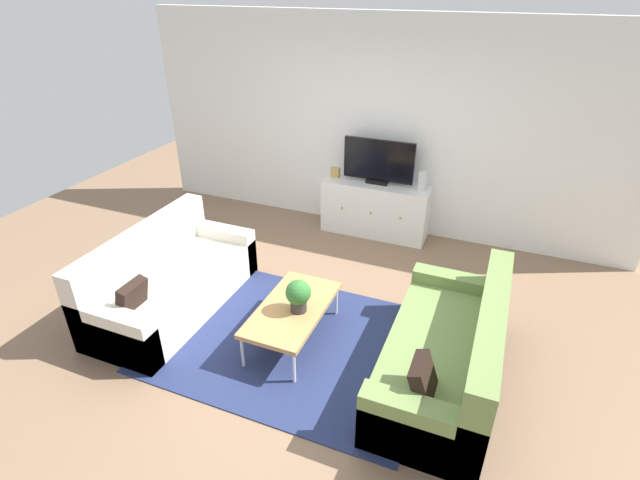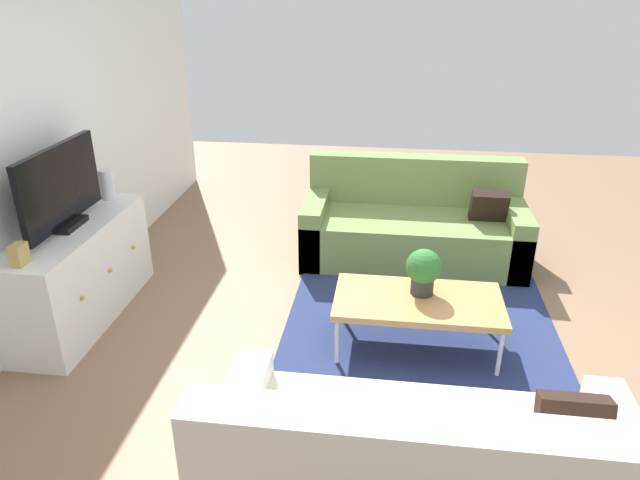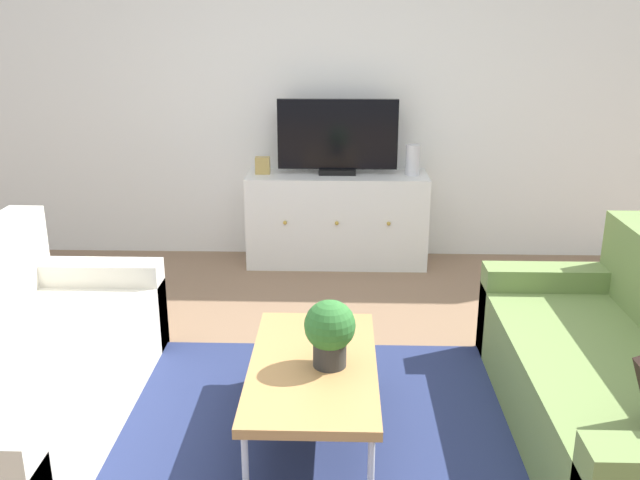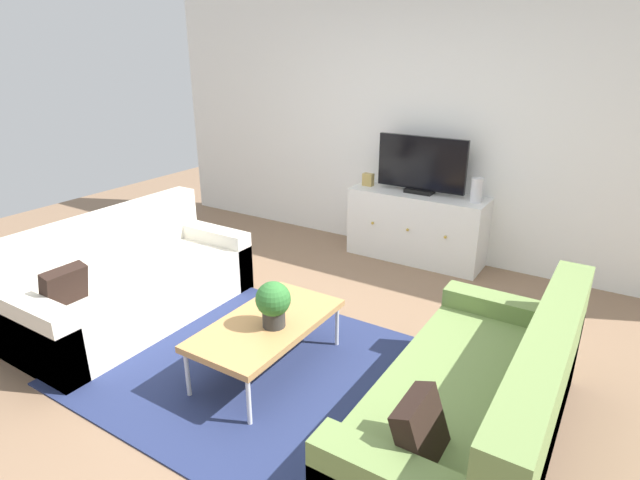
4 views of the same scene
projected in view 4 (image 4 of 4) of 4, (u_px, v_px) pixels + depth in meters
ground_plane at (280, 362)px, 3.60m from camera, size 10.00×10.00×0.00m
wall_back at (426, 125)px, 5.14m from camera, size 6.40×0.12×2.70m
area_rug at (267, 372)px, 3.48m from camera, size 2.50×1.90×0.01m
couch_left_side at (128, 285)px, 4.14m from camera, size 0.87×1.87×0.84m
couch_right_side at (485, 411)px, 2.70m from camera, size 0.87×1.87×0.84m
coffee_table at (267, 325)px, 3.40m from camera, size 0.58×1.09×0.38m
potted_plant at (273, 302)px, 3.27m from camera, size 0.23×0.23×0.31m
tv_console at (416, 227)px, 5.23m from camera, size 1.38×0.47×0.71m
flat_screen_tv at (421, 165)px, 5.02m from camera, size 0.91×0.16×0.57m
glass_vase at (476, 190)px, 4.78m from camera, size 0.11×0.11×0.23m
mantel_clock at (368, 180)px, 5.37m from camera, size 0.11×0.07×0.13m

